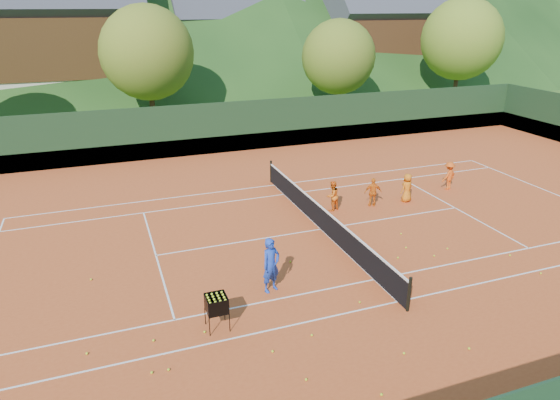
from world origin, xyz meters
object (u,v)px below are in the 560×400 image
object	(u,v)px
student_b	(373,192)
chalet_right	(379,36)
student_d	(449,176)
student_c	(407,188)
ball_hopper	(216,304)
tennis_net	(321,218)
coach	(271,265)
chalet_left	(58,39)
chalet_mid	(235,40)
student_a	(332,196)

from	to	relation	value
student_b	chalet_right	distance (m)	33.49
student_d	chalet_right	xyz separation A→B (m)	(12.40, 27.90, 4.56)
student_c	ball_hopper	xyz separation A→B (m)	(-10.17, -6.29, 0.10)
tennis_net	chalet_right	world-z (taller)	chalet_right
coach	student_d	xyz separation A→B (m)	(10.93, 5.67, -0.20)
tennis_net	chalet_left	xyz separation A→B (m)	(-10.00, 30.00, 5.13)
chalet_right	coach	bearing A→B (deg)	-124.80
student_b	ball_hopper	xyz separation A→B (m)	(-8.47, -6.33, 0.11)
student_b	ball_hopper	size ratio (longest dim) A/B	1.28
chalet_left	chalet_mid	size ratio (longest dim) A/B	1.09
student_c	chalet_right	xyz separation A→B (m)	(15.18, 28.60, 4.59)
student_a	chalet_mid	xyz separation A→B (m)	(4.75, 32.37, 4.31)
tennis_net	chalet_right	size ratio (longest dim) A/B	1.01
student_c	tennis_net	xyz separation A→B (m)	(-4.82, -1.40, -0.15)
student_c	chalet_right	bearing A→B (deg)	-133.54
chalet_right	student_c	bearing A→B (deg)	-117.96
coach	student_b	xyz separation A→B (m)	(6.45, 5.01, -0.24)
coach	student_a	bearing A→B (deg)	26.35
student_a	ball_hopper	bearing A→B (deg)	22.05
chalet_mid	chalet_right	size ratio (longest dim) A/B	1.06
chalet_left	student_d	bearing A→B (deg)	-57.76
ball_hopper	chalet_left	world-z (taller)	chalet_left
student_d	coach	bearing A→B (deg)	8.69
tennis_net	student_c	bearing A→B (deg)	16.22
coach	ball_hopper	distance (m)	2.41
student_b	coach	bearing A→B (deg)	55.16
ball_hopper	chalet_right	bearing A→B (deg)	54.00
coach	student_c	bearing A→B (deg)	9.12
student_c	tennis_net	bearing A→B (deg)	0.65
coach	student_a	world-z (taller)	coach
student_a	chalet_mid	bearing A→B (deg)	-120.95
student_b	student_d	size ratio (longest dim) A/B	0.95
student_b	student_d	bearing A→B (deg)	-154.35
student_b	tennis_net	bearing A→B (deg)	42.15
student_d	tennis_net	size ratio (longest dim) A/B	0.11
student_b	tennis_net	xyz separation A→B (m)	(-3.12, -1.44, -0.14)
chalet_left	chalet_mid	xyz separation A→B (m)	(16.00, 4.00, -0.66)
coach	student_c	size ratio (longest dim) A/B	1.35
student_b	student_c	bearing A→B (deg)	-164.07
ball_hopper	chalet_left	distance (m)	35.53
student_a	tennis_net	size ratio (longest dim) A/B	0.11
student_c	ball_hopper	world-z (taller)	student_c
ball_hopper	chalet_left	xyz separation A→B (m)	(-4.65, 34.88, 4.88)
ball_hopper	chalet_right	xyz separation A→B (m)	(25.35, 34.89, 4.49)
tennis_net	ball_hopper	xyz separation A→B (m)	(-5.35, -4.89, 0.25)
chalet_left	student_a	bearing A→B (deg)	-68.37
student_b	student_c	xyz separation A→B (m)	(1.70, -0.04, 0.01)
student_a	chalet_mid	distance (m)	33.00
student_d	chalet_right	bearing A→B (deg)	-132.67
coach	chalet_right	distance (m)	41.11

